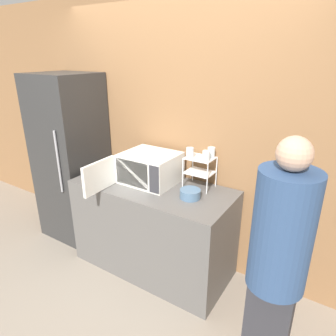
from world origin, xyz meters
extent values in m
plane|color=gray|center=(0.00, 0.00, 0.00)|extent=(12.00, 12.00, 0.00)
cube|color=olive|center=(0.00, 0.73, 1.30)|extent=(8.00, 0.06, 2.60)
cube|color=#595654|center=(0.00, 0.35, 0.45)|extent=(1.52, 0.69, 0.89)
cube|color=silver|center=(-0.07, 0.42, 1.03)|extent=(0.50, 0.43, 0.28)
cube|color=#B7B2A8|center=(-0.13, 0.21, 1.03)|extent=(0.36, 0.01, 0.24)
cube|color=#333338|center=(0.12, 0.21, 1.03)|extent=(0.10, 0.01, 0.25)
cube|color=silver|center=(-0.33, 0.01, 1.03)|extent=(0.04, 0.39, 0.27)
cylinder|color=white|center=(0.26, 0.47, 1.04)|extent=(0.01, 0.01, 0.29)
cylinder|color=white|center=(0.50, 0.47, 1.04)|extent=(0.01, 0.01, 0.29)
cylinder|color=white|center=(0.26, 0.66, 1.04)|extent=(0.01, 0.01, 0.29)
cylinder|color=white|center=(0.50, 0.66, 1.04)|extent=(0.01, 0.01, 0.29)
cube|color=white|center=(0.38, 0.56, 1.04)|extent=(0.24, 0.19, 0.01)
cube|color=white|center=(0.38, 0.56, 1.17)|extent=(0.24, 0.19, 0.01)
cylinder|color=silver|center=(0.30, 0.51, 1.23)|extent=(0.07, 0.07, 0.09)
cylinder|color=silver|center=(0.45, 0.62, 1.23)|extent=(0.07, 0.07, 0.09)
cylinder|color=silver|center=(0.46, 0.51, 1.23)|extent=(0.07, 0.07, 0.09)
cylinder|color=slate|center=(0.42, 0.32, 0.90)|extent=(0.10, 0.10, 0.01)
cylinder|color=slate|center=(0.42, 0.32, 0.93)|extent=(0.18, 0.18, 0.08)
cube|color=#2D2D33|center=(1.27, -0.21, 0.40)|extent=(0.26, 0.16, 0.79)
cylinder|color=navy|center=(1.27, -0.21, 1.15)|extent=(0.33, 0.33, 0.70)
sphere|color=tan|center=(1.27, -0.21, 1.59)|extent=(0.18, 0.18, 0.18)
cube|color=#2D2D2D|center=(-1.15, 0.39, 0.93)|extent=(0.66, 0.61, 1.86)
cylinder|color=#99999E|center=(-0.95, 0.07, 1.02)|extent=(0.02, 0.02, 0.65)
camera|label=1|loc=(1.49, -1.71, 2.05)|focal=32.00mm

